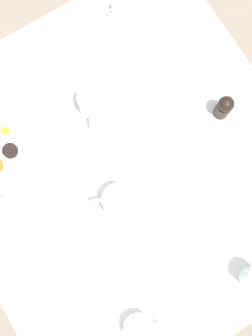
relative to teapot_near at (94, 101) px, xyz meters
name	(u,v)px	position (x,y,z in m)	size (l,w,h in m)	color
ground_plane	(126,198)	(0.02, 0.24, -0.81)	(8.00, 8.00, 0.00)	gray
table	(126,173)	(0.02, 0.24, -0.11)	(1.10, 1.22, 0.76)	white
teapot_near	(94,101)	(0.00, 0.00, 0.00)	(0.12, 0.16, 0.11)	white
teapot_far	(119,201)	(0.10, 0.32, 0.00)	(0.17, 0.11, 0.11)	white
teacup_with_saucer_left	(138,327)	(0.25, 0.67, -0.02)	(0.14, 0.14, 0.06)	white
creamer_jug	(119,7)	(-0.25, -0.25, -0.02)	(0.08, 0.06, 0.05)	white
salt_grinder	(224,107)	(-0.35, 0.24, 0.01)	(0.05, 0.05, 0.12)	black
napkin_folded	(211,68)	(-0.40, 0.09, -0.04)	(0.15, 0.12, 0.01)	white
fork_by_plate	(33,74)	(0.12, -0.21, -0.04)	(0.17, 0.07, 0.00)	silver
knife_by_plate	(216,165)	(-0.24, 0.38, -0.04)	(0.04, 0.21, 0.00)	silver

